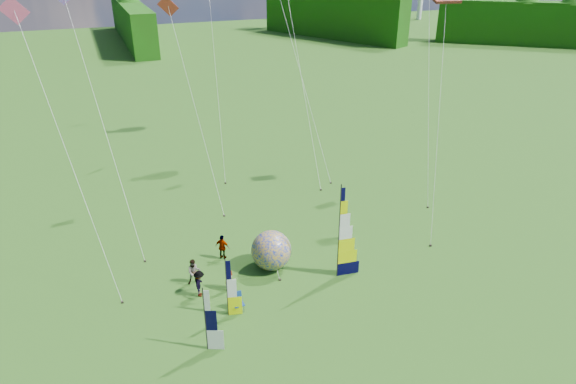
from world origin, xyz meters
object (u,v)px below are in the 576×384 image
object	(u,v)px
spectator_d	(223,247)
camp_chair	(238,303)
kite_whale	(299,56)
feather_banner_main	(339,234)
spectator_a	(229,277)
side_banner_left	(227,289)
spectator_c	(199,284)
spectator_b	(194,272)
bol_inflatable	(271,250)
side_banner_far	(205,321)

from	to	relation	value
spectator_d	camp_chair	xyz separation A→B (m)	(-0.53, -5.03, -0.28)
spectator_d	kite_whale	xyz separation A→B (m)	(10.10, 12.73, 8.14)
feather_banner_main	spectator_a	distance (m)	6.41
side_banner_left	spectator_d	bearing A→B (deg)	91.10
spectator_c	camp_chair	bearing A→B (deg)	-122.94
spectator_b	bol_inflatable	bearing A→B (deg)	6.90
side_banner_far	kite_whale	size ratio (longest dim) A/B	0.19
feather_banner_main	spectator_b	size ratio (longest dim) A/B	3.66
camp_chair	spectator_c	bearing A→B (deg)	125.29
spectator_b	side_banner_left	bearing A→B (deg)	-65.17
side_banner_left	spectator_d	size ratio (longest dim) A/B	2.07
feather_banner_main	bol_inflatable	size ratio (longest dim) A/B	2.39
feather_banner_main	kite_whale	bearing A→B (deg)	80.68
spectator_b	kite_whale	xyz separation A→B (m)	(12.21, 14.58, 8.17)
spectator_c	camp_chair	size ratio (longest dim) A/B	1.51
side_banner_far	spectator_b	xyz separation A→B (m)	(0.55, 5.31, -0.92)
side_banner_left	bol_inflatable	distance (m)	4.77
feather_banner_main	spectator_b	distance (m)	8.22
feather_banner_main	spectator_b	xyz separation A→B (m)	(-7.64, 2.28, -2.01)
bol_inflatable	spectator_b	world-z (taller)	bol_inflatable
spectator_c	spectator_d	size ratio (longest dim) A/B	0.97
spectator_b	spectator_d	size ratio (longest dim) A/B	0.96
side_banner_far	spectator_d	bearing A→B (deg)	92.87
spectator_d	spectator_c	bearing A→B (deg)	97.84
side_banner_left	feather_banner_main	bearing A→B (deg)	22.17
side_banner_left	camp_chair	bearing A→B (deg)	26.64
spectator_b	kite_whale	size ratio (longest dim) A/B	0.08
side_banner_left	spectator_b	distance (m)	3.58
bol_inflatable	spectator_a	world-z (taller)	bol_inflatable
side_banner_left	spectator_c	bearing A→B (deg)	127.56
side_banner_far	spectator_a	distance (m)	4.72
bol_inflatable	spectator_c	size ratio (longest dim) A/B	1.52
bol_inflatable	spectator_a	size ratio (longest dim) A/B	1.50
side_banner_left	side_banner_far	xyz separation A→B (m)	(-1.55, -1.99, 0.04)
bol_inflatable	kite_whale	distance (m)	18.32
side_banner_left	spectator_c	world-z (taller)	side_banner_left
feather_banner_main	bol_inflatable	world-z (taller)	feather_banner_main
spectator_d	camp_chair	bearing A→B (deg)	126.00
spectator_c	spectator_d	world-z (taller)	spectator_d
side_banner_left	kite_whale	distance (m)	22.35
side_banner_left	side_banner_far	bearing A→B (deg)	-114.57
spectator_a	side_banner_left	bearing A→B (deg)	-150.09
spectator_b	spectator_a	bearing A→B (deg)	-28.91
kite_whale	bol_inflatable	bearing A→B (deg)	-119.97
feather_banner_main	spectator_d	size ratio (longest dim) A/B	3.51
spectator_a	spectator_c	bearing A→B (deg)	135.80
side_banner_left	camp_chair	distance (m)	1.28
spectator_b	spectator_c	bearing A→B (deg)	-79.97
spectator_c	bol_inflatable	bearing A→B (deg)	-56.91
spectator_a	feather_banner_main	bearing A→B (deg)	-52.82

